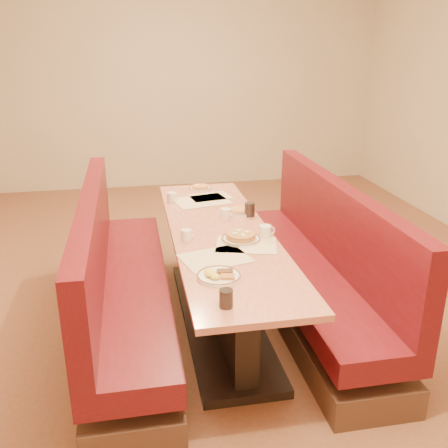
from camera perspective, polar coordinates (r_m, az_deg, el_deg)
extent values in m
plane|color=#9E6647|center=(3.89, -0.36, -11.20)|extent=(8.00, 8.00, 0.00)
cube|color=beige|center=(7.32, -6.24, 15.13)|extent=(6.00, 0.04, 2.80)
cube|color=black|center=(3.87, -0.36, -10.82)|extent=(0.55, 1.88, 0.06)
cube|color=black|center=(3.72, -0.37, -6.52)|extent=(0.15, 1.75, 0.71)
cube|color=tan|center=(3.56, -0.38, -1.12)|extent=(0.70, 2.50, 0.04)
cube|color=#4C3326|center=(3.79, -10.63, -10.71)|extent=(0.55, 2.50, 0.20)
cube|color=maroon|center=(3.66, -10.90, -7.07)|extent=(0.55, 2.50, 0.16)
cube|color=maroon|center=(3.52, -14.80, -1.76)|extent=(0.12, 2.50, 0.60)
cube|color=#4C3326|center=(4.00, 9.32, -8.90)|extent=(0.55, 2.50, 0.20)
cube|color=maroon|center=(3.87, 9.54, -5.40)|extent=(0.55, 2.50, 0.16)
cube|color=maroon|center=(3.81, 12.91, 0.09)|extent=(0.12, 2.50, 0.60)
cube|color=beige|center=(3.11, -1.01, -3.91)|extent=(0.47, 0.40, 0.00)
cube|color=beige|center=(3.31, 2.56, -2.37)|extent=(0.46, 0.39, 0.00)
cube|color=beige|center=(4.23, -2.59, 2.65)|extent=(0.51, 0.43, 0.00)
cube|color=beige|center=(4.35, -1.60, 3.16)|extent=(0.38, 0.31, 0.00)
cylinder|color=white|center=(3.39, 1.95, -1.76)|extent=(0.27, 0.27, 0.02)
torus|color=brown|center=(3.38, 1.95, -1.63)|extent=(0.27, 0.27, 0.01)
cylinder|color=#B27540|center=(3.38, 1.95, -1.47)|extent=(0.20, 0.20, 0.02)
cylinder|color=#B27540|center=(3.38, 1.96, -1.21)|extent=(0.19, 0.19, 0.02)
cylinder|color=#F9EEA2|center=(3.39, 2.65, -0.93)|extent=(0.04, 0.04, 0.01)
cylinder|color=#F9EEA2|center=(3.41, 1.71, -0.76)|extent=(0.04, 0.04, 0.01)
cylinder|color=#F9EEA2|center=(3.36, 1.26, -1.10)|extent=(0.04, 0.04, 0.01)
cylinder|color=#F9EEA2|center=(3.33, 2.22, -1.27)|extent=(0.04, 0.04, 0.01)
cylinder|color=white|center=(2.87, -0.59, -6.01)|extent=(0.26, 0.26, 0.02)
torus|color=brown|center=(2.86, -0.59, -5.86)|extent=(0.26, 0.26, 0.01)
ellipsoid|color=#FFF241|center=(2.84, -1.55, -5.68)|extent=(0.07, 0.07, 0.04)
ellipsoid|color=#FFF241|center=(2.81, -1.03, -6.02)|extent=(0.06, 0.06, 0.03)
ellipsoid|color=#FFF241|center=(2.88, -1.78, -5.41)|extent=(0.05, 0.05, 0.03)
cylinder|color=brown|center=(2.87, 0.08, -5.52)|extent=(0.09, 0.03, 0.02)
cylinder|color=brown|center=(2.90, 0.10, -5.28)|extent=(0.09, 0.03, 0.02)
cube|color=#B9743A|center=(2.82, 0.41, -6.04)|extent=(0.09, 0.07, 0.02)
cylinder|color=white|center=(3.94, 1.77, 1.40)|extent=(0.23, 0.23, 0.02)
torus|color=brown|center=(3.93, 1.77, 1.52)|extent=(0.23, 0.23, 0.01)
cylinder|color=#D09549|center=(3.93, 1.77, 1.65)|extent=(0.16, 0.16, 0.02)
ellipsoid|color=#FFF241|center=(3.94, 1.31, 1.82)|extent=(0.05, 0.05, 0.02)
cylinder|color=white|center=(4.59, -2.72, 4.11)|extent=(0.22, 0.22, 0.02)
torus|color=brown|center=(4.58, -2.72, 4.21)|extent=(0.21, 0.21, 0.01)
cylinder|color=#D09549|center=(4.58, -2.73, 4.32)|extent=(0.15, 0.15, 0.02)
ellipsoid|color=#FFF241|center=(4.59, -3.09, 4.44)|extent=(0.04, 0.04, 0.02)
cylinder|color=white|center=(3.43, 4.74, -0.90)|extent=(0.08, 0.08, 0.09)
torus|color=white|center=(3.45, 5.39, -0.79)|extent=(0.07, 0.03, 0.06)
cylinder|color=black|center=(3.42, 4.76, -0.29)|extent=(0.07, 0.07, 0.01)
cylinder|color=white|center=(3.39, -4.32, -1.28)|extent=(0.07, 0.07, 0.08)
torus|color=white|center=(3.41, -3.77, -1.15)|extent=(0.05, 0.03, 0.05)
cylinder|color=black|center=(3.38, -4.34, -0.76)|extent=(0.06, 0.06, 0.01)
cylinder|color=white|center=(3.79, 0.16, 1.17)|extent=(0.08, 0.08, 0.08)
torus|color=white|center=(3.81, 0.69, 1.28)|extent=(0.06, 0.03, 0.06)
cylinder|color=black|center=(3.78, 0.16, 1.68)|extent=(0.07, 0.07, 0.01)
cylinder|color=white|center=(4.23, -5.99, 3.07)|extent=(0.07, 0.07, 0.08)
torus|color=white|center=(4.24, -5.51, 3.15)|extent=(0.06, 0.03, 0.06)
cylinder|color=black|center=(4.22, -6.01, 3.52)|extent=(0.06, 0.06, 0.01)
cylinder|color=black|center=(2.55, 0.25, -8.53)|extent=(0.07, 0.07, 0.10)
cylinder|color=silver|center=(2.55, 0.25, -8.51)|extent=(0.07, 0.07, 0.10)
cylinder|color=black|center=(3.85, 2.96, 1.66)|extent=(0.07, 0.07, 0.11)
cylinder|color=silver|center=(3.85, 2.96, 1.68)|extent=(0.08, 0.08, 0.11)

